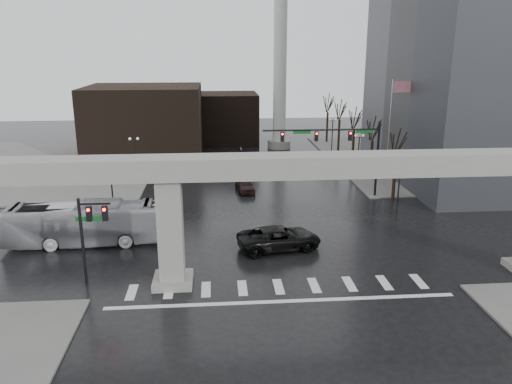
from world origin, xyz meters
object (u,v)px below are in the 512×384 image
Objects in this scene: pickup_truck at (279,238)px; far_car at (245,185)px; signal_mast_arm at (342,143)px; city_bus at (85,224)px.

far_car is at bearing -4.57° from pickup_truck.
signal_mast_arm is at bearing -41.73° from pickup_truck.
far_car is (-1.71, 16.45, -0.17)m from pickup_truck.
city_bus is at bearing -141.16° from far_car.
pickup_truck is 15.58m from city_bus.
far_car is (13.68, 14.09, -1.00)m from city_bus.
city_bus is at bearing -154.80° from signal_mast_arm.
signal_mast_arm reaches higher than city_bus.
pickup_truck is at bearing -121.24° from signal_mast_arm.
signal_mast_arm is at bearing -66.80° from city_bus.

